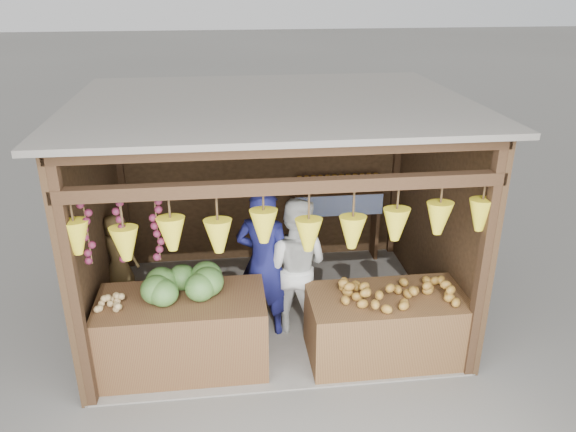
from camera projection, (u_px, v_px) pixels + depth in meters
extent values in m
plane|color=#514F49|center=(273.00, 311.00, 7.08)|extent=(80.00, 80.00, 0.00)
cube|color=slate|center=(273.00, 310.00, 7.07)|extent=(4.00, 3.00, 0.02)
cube|color=black|center=(262.00, 175.00, 7.93)|extent=(4.00, 0.06, 2.60)
cube|color=black|center=(96.00, 225.00, 6.34)|extent=(0.06, 3.00, 2.60)
cube|color=black|center=(437.00, 208.00, 6.79)|extent=(0.06, 3.00, 2.60)
cube|color=#605B54|center=(271.00, 103.00, 6.04)|extent=(4.30, 3.30, 0.06)
cube|color=black|center=(73.00, 289.00, 5.03)|extent=(0.11, 0.11, 2.60)
cube|color=black|center=(484.00, 265.00, 5.47)|extent=(0.11, 0.11, 2.60)
cube|color=black|center=(121.00, 182.00, 7.66)|extent=(0.11, 0.11, 2.60)
cube|color=black|center=(396.00, 171.00, 8.09)|extent=(0.11, 0.11, 2.60)
cube|color=black|center=(287.00, 186.00, 4.89)|extent=(4.00, 0.12, 0.12)
cube|color=black|center=(287.00, 149.00, 4.76)|extent=(4.00, 0.12, 0.12)
cube|color=#382314|center=(337.00, 193.00, 7.96)|extent=(1.25, 0.30, 0.05)
cube|color=#382314|center=(296.00, 229.00, 8.11)|extent=(0.05, 0.28, 1.05)
cube|color=#382314|center=(375.00, 225.00, 8.24)|extent=(0.05, 0.28, 1.05)
cube|color=blue|center=(339.00, 206.00, 7.87)|extent=(1.25, 0.02, 0.30)
cube|color=#4C2A19|center=(183.00, 333.00, 5.92)|extent=(1.74, 0.85, 0.84)
cube|color=#492E18|center=(389.00, 326.00, 6.11)|extent=(1.76, 0.85, 0.76)
cube|color=black|center=(125.00, 300.00, 7.00)|extent=(0.35, 0.35, 0.33)
imported|color=#14164D|center=(264.00, 263.00, 6.36)|extent=(0.76, 0.64, 1.79)
imported|color=silver|center=(295.00, 265.00, 6.44)|extent=(0.99, 0.89, 1.66)
imported|color=brown|center=(118.00, 253.00, 6.74)|extent=(0.58, 0.52, 0.99)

